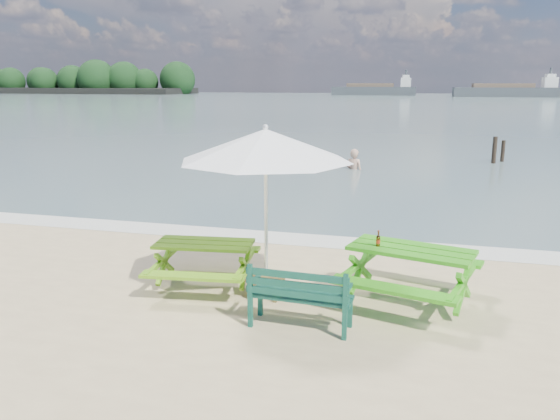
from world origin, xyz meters
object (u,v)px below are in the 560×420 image
(patio_umbrella, at_px, (266,145))
(beer_bottle, at_px, (378,241))
(picnic_table_right, at_px, (410,276))
(park_bench, at_px, (300,309))
(swimmer, at_px, (354,173))
(side_table, at_px, (266,285))
(picnic_table_left, at_px, (205,265))

(patio_umbrella, relative_size, beer_bottle, 11.35)
(picnic_table_right, height_order, park_bench, park_bench)
(park_bench, distance_m, swimmer, 13.88)
(side_table, relative_size, swimmer, 0.29)
(picnic_table_right, height_order, beer_bottle, beer_bottle)
(park_bench, distance_m, beer_bottle, 1.65)
(park_bench, xyz_separation_m, beer_bottle, (0.90, 1.21, 0.66))
(patio_umbrella, height_order, beer_bottle, patio_umbrella)
(picnic_table_right, height_order, side_table, picnic_table_right)
(picnic_table_right, distance_m, side_table, 2.16)
(side_table, bearing_deg, beer_bottle, 9.57)
(park_bench, relative_size, beer_bottle, 5.85)
(swimmer, bearing_deg, side_table, -88.66)
(picnic_table_left, bearing_deg, side_table, -7.85)
(side_table, bearing_deg, picnic_table_left, 172.15)
(park_bench, height_order, patio_umbrella, patio_umbrella)
(swimmer, bearing_deg, picnic_table_left, -93.46)
(beer_bottle, bearing_deg, swimmer, 98.75)
(picnic_table_left, relative_size, park_bench, 1.34)
(side_table, distance_m, beer_bottle, 1.82)
(picnic_table_right, relative_size, side_table, 4.34)
(side_table, height_order, beer_bottle, beer_bottle)
(patio_umbrella, bearing_deg, picnic_table_left, 172.15)
(park_bench, height_order, side_table, park_bench)
(side_table, distance_m, patio_umbrella, 2.14)
(picnic_table_left, distance_m, side_table, 1.10)
(swimmer, bearing_deg, beer_bottle, -81.25)
(picnic_table_right, relative_size, patio_umbrella, 0.87)
(patio_umbrella, bearing_deg, beer_bottle, 9.57)
(picnic_table_left, relative_size, swimmer, 1.00)
(picnic_table_left, xyz_separation_m, swimmer, (0.77, 12.75, -0.51))
(picnic_table_left, distance_m, beer_bottle, 2.77)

